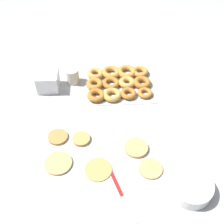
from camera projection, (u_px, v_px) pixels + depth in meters
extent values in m
plane|color=#B2B5BA|center=(102.00, 136.00, 1.31)|extent=(3.00, 3.00, 0.00)
cylinder|color=tan|center=(150.00, 169.00, 1.18)|extent=(0.10, 0.10, 0.01)
cylinder|color=tan|center=(58.00, 163.00, 1.20)|extent=(0.12, 0.12, 0.01)
cylinder|color=tan|center=(81.00, 139.00, 1.29)|extent=(0.08, 0.08, 0.01)
cylinder|color=tan|center=(98.00, 169.00, 1.18)|extent=(0.12, 0.12, 0.01)
cylinder|color=tan|center=(136.00, 148.00, 1.25)|extent=(0.11, 0.11, 0.02)
cylinder|color=#B27F42|center=(57.00, 138.00, 1.30)|extent=(0.09, 0.09, 0.01)
cube|color=silver|center=(119.00, 85.00, 1.56)|extent=(0.38, 0.31, 0.01)
torus|color=#C68438|center=(140.00, 72.00, 1.61)|extent=(0.09, 0.09, 0.03)
torus|color=#C68438|center=(126.00, 72.00, 1.61)|extent=(0.11, 0.11, 0.03)
torus|color=#C68438|center=(111.00, 72.00, 1.61)|extent=(0.11, 0.11, 0.03)
torus|color=#D19347|center=(95.00, 74.00, 1.60)|extent=(0.10, 0.10, 0.03)
torus|color=#AD6B28|center=(142.00, 83.00, 1.54)|extent=(0.10, 0.10, 0.03)
torus|color=#D19347|center=(127.00, 82.00, 1.54)|extent=(0.09, 0.09, 0.03)
torus|color=#AD6B28|center=(111.00, 83.00, 1.54)|extent=(0.10, 0.10, 0.03)
torus|color=#B7752D|center=(94.00, 84.00, 1.53)|extent=(0.09, 0.09, 0.03)
torus|color=#B7752D|center=(145.00, 93.00, 1.49)|extent=(0.08, 0.08, 0.02)
torus|color=#AD6B28|center=(128.00, 94.00, 1.49)|extent=(0.09, 0.09, 0.03)
torus|color=#D19347|center=(112.00, 95.00, 1.48)|extent=(0.10, 0.10, 0.03)
torus|color=#AD6B28|center=(96.00, 95.00, 1.47)|extent=(0.10, 0.10, 0.03)
cylinder|color=white|center=(190.00, 187.00, 1.10)|extent=(0.17, 0.17, 0.05)
cube|color=white|center=(49.00, 86.00, 1.54)|extent=(0.11, 0.12, 0.02)
cube|color=white|center=(48.00, 83.00, 1.52)|extent=(0.11, 0.12, 0.02)
cube|color=white|center=(47.00, 79.00, 1.50)|extent=(0.11, 0.12, 0.02)
cube|color=white|center=(46.00, 76.00, 1.48)|extent=(0.11, 0.12, 0.02)
cylinder|color=beige|center=(72.00, 76.00, 1.55)|extent=(0.07, 0.07, 0.09)
cube|color=maroon|center=(115.00, 181.00, 1.14)|extent=(0.06, 0.14, 0.01)
cube|color=#BCBCC1|center=(128.00, 210.00, 1.06)|extent=(0.10, 0.13, 0.01)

